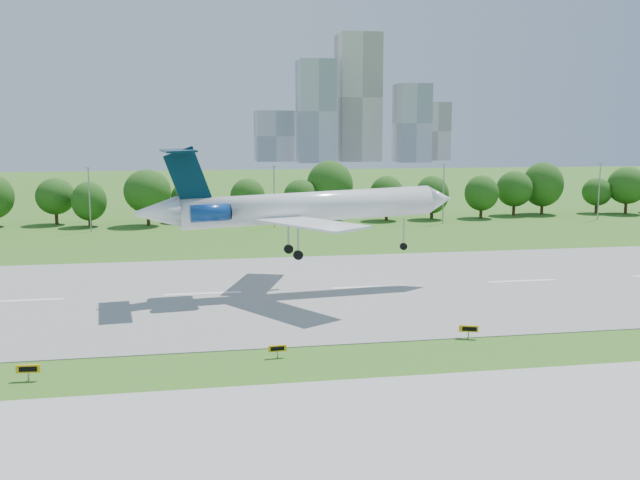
{
  "coord_description": "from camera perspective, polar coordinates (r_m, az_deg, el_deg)",
  "views": [
    {
      "loc": [
        -0.83,
        -57.41,
        18.78
      ],
      "look_at": [
        12.7,
        18.0,
        7.12
      ],
      "focal_mm": 40.0,
      "sensor_mm": 36.0,
      "label": 1
    }
  ],
  "objects": [
    {
      "name": "taxiway",
      "position": [
        43.64,
        -8.46,
        -16.87
      ],
      "size": [
        400.0,
        23.0,
        0.08
      ],
      "primitive_type": "cube",
      "color": "#ADADA8",
      "rests_on": "ground"
    },
    {
      "name": "taxi_sign_right",
      "position": [
        67.09,
        11.81,
        -6.98
      ],
      "size": [
        1.73,
        0.75,
        1.24
      ],
      "rotation": [
        0.0,
        0.0,
        -0.32
      ],
      "color": "gray",
      "rests_on": "ground"
    },
    {
      "name": "taxi_sign_left",
      "position": [
        59.31,
        -22.32,
        -9.53
      ],
      "size": [
        1.8,
        0.34,
        1.26
      ],
      "rotation": [
        0.0,
        0.0,
        -0.07
      ],
      "color": "gray",
      "rests_on": "ground"
    },
    {
      "name": "tree_line",
      "position": [
        149.94,
        -9.84,
        3.71
      ],
      "size": [
        288.4,
        8.4,
        10.4
      ],
      "color": "#382314",
      "rests_on": "ground"
    },
    {
      "name": "light_poles",
      "position": [
        139.97,
        -10.84,
        3.4
      ],
      "size": [
        175.9,
        0.25,
        12.19
      ],
      "color": "gray",
      "rests_on": "ground"
    },
    {
      "name": "skyline",
      "position": [
        459.41,
        2.57,
        10.1
      ],
      "size": [
        127.0,
        52.0,
        80.0
      ],
      "color": "#B2B2B7",
      "rests_on": "ground"
    },
    {
      "name": "runway",
      "position": [
        84.51,
        -9.38,
        -4.27
      ],
      "size": [
        400.0,
        45.0,
        0.08
      ],
      "primitive_type": "cube",
      "color": "gray",
      "rests_on": "ground"
    },
    {
      "name": "airliner",
      "position": [
        83.45,
        -2.11,
        2.69
      ],
      "size": [
        38.6,
        27.96,
        13.07
      ],
      "rotation": [
        0.0,
        -0.03,
        0.12
      ],
      "color": "white",
      "rests_on": "ground"
    },
    {
      "name": "taxi_sign_centre",
      "position": [
        60.44,
        -3.42,
        -8.67
      ],
      "size": [
        1.55,
        0.3,
        1.09
      ],
      "rotation": [
        0.0,
        0.0,
        0.07
      ],
      "color": "gray",
      "rests_on": "ground"
    },
    {
      "name": "ground",
      "position": [
        60.41,
        -9.01,
        -9.57
      ],
      "size": [
        600.0,
        600.0,
        0.0
      ],
      "primitive_type": "plane",
      "color": "#34691B",
      "rests_on": "ground"
    }
  ]
}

